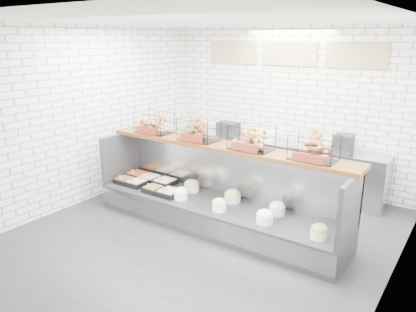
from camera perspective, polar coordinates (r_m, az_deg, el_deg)
The scene contains 5 objects.
ground at distance 6.09m, azimuth -0.58°, elevation -10.96°, with size 5.50×5.50×0.00m, color black.
room_shell at distance 5.96m, azimuth 2.76°, elevation 9.23°, with size 5.02×5.51×3.01m.
display_case at distance 6.22m, azimuth 1.03°, elevation -7.02°, with size 4.00×0.90×1.20m.
bagel_shelf at distance 6.01m, azimuth 2.24°, elevation 2.78°, with size 4.10×0.50×0.40m.
prep_counter at distance 7.88m, azimuth 9.68°, elevation -1.05°, with size 4.00×0.60×1.20m.
Camera 1 is at (3.14, -4.41, 2.80)m, focal length 35.00 mm.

